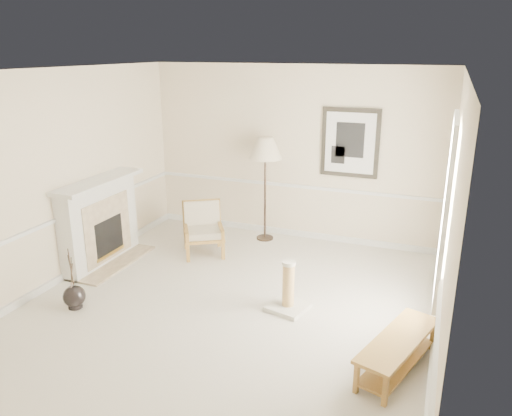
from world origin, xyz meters
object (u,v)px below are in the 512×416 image
Objects in this scene: floor_lamp at (265,151)px; armchair at (203,226)px; bench at (398,349)px; floor_vase at (74,297)px; scratching_post at (288,294)px.

armchair is at bearing -129.19° from floor_lamp.
armchair is 3.85m from bench.
bench is (2.52, -2.96, -1.29)m from floor_lamp.
floor_vase is 3.69m from floor_lamp.
bench is at bearing -64.45° from armchair.
bench is (3.93, 0.15, 0.09)m from floor_vase.
scratching_post reaches higher than bench.
floor_lamp is (1.42, 3.11, 1.38)m from floor_vase.
scratching_post is (2.52, 0.94, 0.06)m from floor_vase.
armchair is (0.69, 2.22, 0.29)m from floor_vase.
floor_lamp is 1.31× the size of bench.
armchair is 0.66× the size of bench.
scratching_post is (1.11, -2.17, -1.33)m from floor_lamp.
armchair is 1.58m from floor_lamp.
armchair reaches higher than bench.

